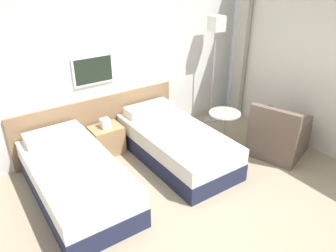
{
  "coord_description": "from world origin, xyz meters",
  "views": [
    {
      "loc": [
        -2.14,
        -2.35,
        2.79
      ],
      "look_at": [
        0.22,
        1.06,
        0.65
      ],
      "focal_mm": 35.0,
      "sensor_mm": 36.0,
      "label": 1
    }
  ],
  "objects_px": {
    "floor_lamp": "(216,34)",
    "nightstand": "(107,139)",
    "bed_near_door": "(76,179)",
    "armchair": "(278,137)",
    "bed_near_window": "(175,144)",
    "side_table": "(224,122)"
  },
  "relations": [
    {
      "from": "bed_near_door",
      "to": "bed_near_window",
      "type": "distance_m",
      "value": 1.58
    },
    {
      "from": "bed_near_window",
      "to": "armchair",
      "type": "relative_size",
      "value": 2.03
    },
    {
      "from": "floor_lamp",
      "to": "bed_near_door",
      "type": "bearing_deg",
      "value": -166.1
    },
    {
      "from": "bed_near_door",
      "to": "nightstand",
      "type": "height_order",
      "value": "bed_near_door"
    },
    {
      "from": "bed_near_door",
      "to": "armchair",
      "type": "distance_m",
      "value": 3.1
    },
    {
      "from": "nightstand",
      "to": "floor_lamp",
      "type": "relative_size",
      "value": 0.31
    },
    {
      "from": "floor_lamp",
      "to": "armchair",
      "type": "bearing_deg",
      "value": -87.8
    },
    {
      "from": "bed_near_door",
      "to": "armchair",
      "type": "height_order",
      "value": "armchair"
    },
    {
      "from": "bed_near_door",
      "to": "floor_lamp",
      "type": "height_order",
      "value": "floor_lamp"
    },
    {
      "from": "bed_near_window",
      "to": "nightstand",
      "type": "height_order",
      "value": "bed_near_window"
    },
    {
      "from": "side_table",
      "to": "bed_near_door",
      "type": "bearing_deg",
      "value": 177.44
    },
    {
      "from": "bed_near_window",
      "to": "side_table",
      "type": "bearing_deg",
      "value": -7.03
    },
    {
      "from": "nightstand",
      "to": "armchair",
      "type": "distance_m",
      "value": 2.7
    },
    {
      "from": "side_table",
      "to": "armchair",
      "type": "distance_m",
      "value": 0.87
    },
    {
      "from": "floor_lamp",
      "to": "nightstand",
      "type": "bearing_deg",
      "value": 179.18
    },
    {
      "from": "bed_near_door",
      "to": "floor_lamp",
      "type": "distance_m",
      "value": 3.32
    },
    {
      "from": "bed_near_door",
      "to": "bed_near_window",
      "type": "relative_size",
      "value": 1.0
    },
    {
      "from": "bed_near_window",
      "to": "armchair",
      "type": "bearing_deg",
      "value": -28.93
    },
    {
      "from": "bed_near_window",
      "to": "floor_lamp",
      "type": "relative_size",
      "value": 1.04
    },
    {
      "from": "floor_lamp",
      "to": "side_table",
      "type": "height_order",
      "value": "floor_lamp"
    },
    {
      "from": "bed_near_window",
      "to": "nightstand",
      "type": "relative_size",
      "value": 3.38
    },
    {
      "from": "bed_near_door",
      "to": "nightstand",
      "type": "bearing_deg",
      "value": 43.91
    }
  ]
}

